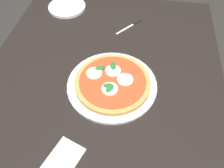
% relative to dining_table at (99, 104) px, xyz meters
% --- Properties ---
extents(ground_plane, '(6.00, 6.00, 0.00)m').
position_rel_dining_table_xyz_m(ground_plane, '(0.00, 0.00, -0.63)').
color(ground_plane, '#2D2B28').
extents(dining_table, '(1.37, 0.97, 0.72)m').
position_rel_dining_table_xyz_m(dining_table, '(0.00, 0.00, 0.00)').
color(dining_table, black).
rests_on(dining_table, ground_plane).
extents(serving_tray, '(0.35, 0.35, 0.01)m').
position_rel_dining_table_xyz_m(serving_tray, '(0.03, -0.05, 0.10)').
color(serving_tray, silver).
rests_on(serving_tray, dining_table).
extents(pizza, '(0.29, 0.29, 0.03)m').
position_rel_dining_table_xyz_m(pizza, '(0.03, -0.05, 0.12)').
color(pizza, tan).
rests_on(pizza, serving_tray).
extents(plate_white, '(0.20, 0.20, 0.01)m').
position_rel_dining_table_xyz_m(plate_white, '(0.52, 0.28, 0.10)').
color(plate_white, white).
rests_on(plate_white, dining_table).
extents(napkin, '(0.15, 0.13, 0.01)m').
position_rel_dining_table_xyz_m(napkin, '(-0.28, 0.06, 0.10)').
color(napkin, white).
rests_on(napkin, dining_table).
extents(knife, '(0.14, 0.12, 0.01)m').
position_rel_dining_table_xyz_m(knife, '(0.43, -0.09, 0.09)').
color(knife, black).
rests_on(knife, dining_table).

